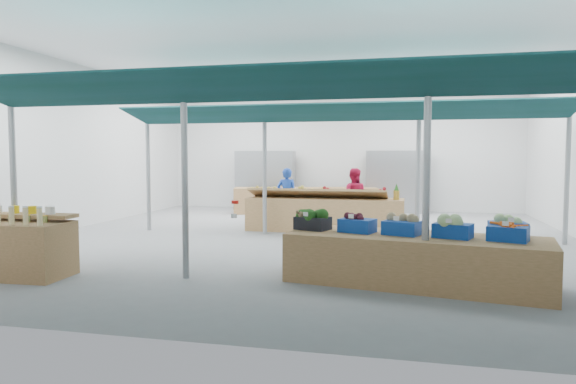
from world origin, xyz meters
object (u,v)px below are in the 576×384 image
vendor_right (353,197)px  bottle_shelf (9,246)px  vendor_left (287,196)px  fruit_counter (324,215)px  veg_counter (415,260)px

vendor_right → bottle_shelf: bearing=56.8°
vendor_left → vendor_right: 1.80m
bottle_shelf → vendor_left: vendor_left is taller
fruit_counter → bottle_shelf: bearing=-124.1°
fruit_counter → vendor_left: vendor_left is taller
vendor_left → veg_counter: bearing=119.4°
bottle_shelf → vendor_right: bearing=54.0°
vendor_right → fruit_counter: bearing=62.2°
bottle_shelf → veg_counter: size_ratio=0.53×
fruit_counter → vendor_right: size_ratio=2.50×
bottle_shelf → fruit_counter: bearing=53.1°
veg_counter → fruit_counter: size_ratio=0.95×
veg_counter → vendor_right: (-1.47, 6.00, 0.41)m
bottle_shelf → veg_counter: 6.15m
vendor_left → vendor_right: bearing=-179.2°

